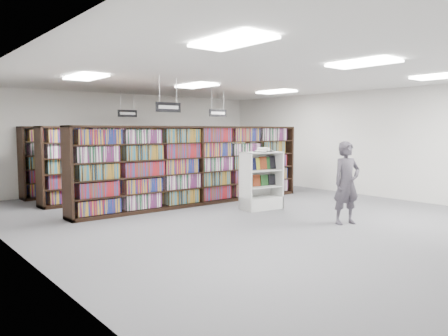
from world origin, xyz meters
TOP-DOWN VIEW (x-y plane):
  - floor at (0.00, 0.00)m, footprint 12.00×12.00m
  - ceiling at (0.00, 0.00)m, footprint 10.00×12.00m
  - wall_back at (0.00, 6.00)m, footprint 10.00×0.10m
  - wall_left at (-5.00, 0.00)m, footprint 0.10×12.00m
  - wall_right at (5.00, 0.00)m, footprint 0.10×12.00m
  - bookshelf_row_near at (0.00, 2.00)m, footprint 7.00×0.60m
  - bookshelf_row_mid at (0.00, 4.00)m, footprint 7.00×0.60m
  - bookshelf_row_far at (0.00, 5.70)m, footprint 7.00×0.60m
  - aisle_sign_left at (-1.50, 1.00)m, footprint 0.65×0.02m
  - aisle_sign_right at (1.50, 3.00)m, footprint 0.65×0.02m
  - aisle_sign_center at (-0.50, 5.00)m, footprint 0.65×0.02m
  - troffer_front_left at (-3.00, -3.00)m, footprint 0.60×1.20m
  - troffer_front_center at (0.00, -3.00)m, footprint 0.60×1.20m
  - troffer_front_right at (3.00, -3.00)m, footprint 0.60×1.20m
  - troffer_back_left at (-3.00, 2.00)m, footprint 0.60×1.20m
  - troffer_back_center at (0.00, 2.00)m, footprint 0.60×1.20m
  - troffer_back_right at (3.00, 2.00)m, footprint 0.60×1.20m
  - endcap_display at (0.84, 0.43)m, footprint 1.09×0.63m
  - open_book at (0.91, 0.38)m, footprint 0.65×0.52m
  - shopper at (1.03, -2.00)m, footprint 0.73×0.59m

SIDE VIEW (x-z plane):
  - floor at x=0.00m, z-range 0.00..0.00m
  - endcap_display at x=0.84m, z-range -0.24..1.22m
  - shopper at x=1.03m, z-range 0.00..1.76m
  - bookshelf_row_near at x=0.00m, z-range 0.00..2.10m
  - bookshelf_row_mid at x=0.00m, z-range 0.00..2.10m
  - bookshelf_row_far at x=0.00m, z-range 0.00..2.10m
  - open_book at x=0.91m, z-range 1.42..1.55m
  - wall_back at x=0.00m, z-range 0.00..3.20m
  - wall_left at x=-5.00m, z-range 0.00..3.20m
  - wall_right at x=5.00m, z-range 0.00..3.20m
  - aisle_sign_left at x=-1.50m, z-range 2.13..2.93m
  - aisle_sign_right at x=1.50m, z-range 2.13..2.93m
  - aisle_sign_center at x=-0.50m, z-range 2.13..2.93m
  - troffer_front_left at x=-3.00m, z-range 3.14..3.18m
  - troffer_front_center at x=0.00m, z-range 3.14..3.18m
  - troffer_front_right at x=3.00m, z-range 3.14..3.18m
  - troffer_back_left at x=-3.00m, z-range 3.14..3.18m
  - troffer_back_center at x=0.00m, z-range 3.14..3.18m
  - troffer_back_right at x=3.00m, z-range 3.14..3.18m
  - ceiling at x=0.00m, z-range 3.15..3.25m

